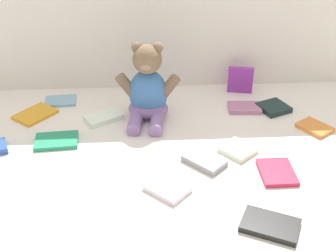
% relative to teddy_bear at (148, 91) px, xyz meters
% --- Properties ---
extents(ground_plane, '(3.20, 3.20, 0.00)m').
position_rel_teddy_bear_xyz_m(ground_plane, '(0.08, -0.13, -0.10)').
color(ground_plane, silver).
extents(backdrop_drape, '(1.57, 0.03, 0.58)m').
position_rel_teddy_bear_xyz_m(backdrop_drape, '(0.08, 0.25, 0.19)').
color(backdrop_drape, silver).
rests_on(backdrop_drape, ground_plane).
extents(teddy_bear, '(0.22, 0.20, 0.26)m').
position_rel_teddy_bear_xyz_m(teddy_bear, '(0.00, 0.00, 0.00)').
color(teddy_bear, '#3F72B2').
rests_on(teddy_bear, ground_plane).
extents(book_case_0, '(0.13, 0.13, 0.02)m').
position_rel_teddy_bear_xyz_m(book_case_0, '(0.27, -0.23, -0.09)').
color(book_case_0, white).
rests_on(book_case_0, ground_plane).
extents(book_case_1, '(0.12, 0.13, 0.01)m').
position_rel_teddy_bear_xyz_m(book_case_1, '(0.54, -0.11, -0.09)').
color(book_case_1, orange).
rests_on(book_case_1, ground_plane).
extents(book_case_2, '(0.14, 0.10, 0.01)m').
position_rel_teddy_bear_xyz_m(book_case_2, '(-0.29, -0.15, -0.09)').
color(book_case_2, '#238C62').
rests_on(book_case_2, ground_plane).
extents(book_case_3, '(0.09, 0.12, 0.01)m').
position_rel_teddy_bear_xyz_m(book_case_3, '(0.35, -0.35, -0.09)').
color(book_case_3, '#CE2647').
rests_on(book_case_3, ground_plane).
extents(book_case_4, '(0.12, 0.08, 0.01)m').
position_rel_teddy_bear_xyz_m(book_case_4, '(0.34, 0.03, -0.09)').
color(book_case_4, '#B06E92').
rests_on(book_case_4, ground_plane).
extents(book_case_5, '(0.12, 0.12, 0.02)m').
position_rel_teddy_bear_xyz_m(book_case_5, '(0.44, 0.02, -0.09)').
color(book_case_5, '#182C2C').
rests_on(book_case_5, ground_plane).
extents(book_case_6, '(0.11, 0.09, 0.01)m').
position_rel_teddy_bear_xyz_m(book_case_6, '(-0.32, 0.12, -0.09)').
color(book_case_6, '#7EAFCA').
rests_on(book_case_6, ground_plane).
extents(book_case_8, '(0.14, 0.12, 0.02)m').
position_rel_teddy_bear_xyz_m(book_case_8, '(-0.15, -0.01, -0.09)').
color(book_case_8, white).
rests_on(book_case_8, ground_plane).
extents(book_case_9, '(0.14, 0.14, 0.02)m').
position_rel_teddy_bear_xyz_m(book_case_9, '(0.16, -0.28, -0.09)').
color(book_case_9, gray).
rests_on(book_case_9, ground_plane).
extents(book_case_10, '(0.16, 0.16, 0.01)m').
position_rel_teddy_bear_xyz_m(book_case_10, '(-0.39, 0.03, -0.09)').
color(book_case_10, gold).
rests_on(book_case_10, ground_plane).
extents(book_case_11, '(0.09, 0.04, 0.10)m').
position_rel_teddy_bear_xyz_m(book_case_11, '(0.35, 0.17, -0.05)').
color(book_case_11, purple).
rests_on(book_case_11, ground_plane).
extents(book_case_12, '(0.14, 0.13, 0.02)m').
position_rel_teddy_bear_xyz_m(book_case_12, '(0.04, -0.40, -0.09)').
color(book_case_12, white).
rests_on(book_case_12, ground_plane).
extents(book_case_13, '(0.16, 0.14, 0.02)m').
position_rel_teddy_bear_xyz_m(book_case_13, '(0.28, -0.56, -0.09)').
color(book_case_13, black).
rests_on(book_case_13, ground_plane).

